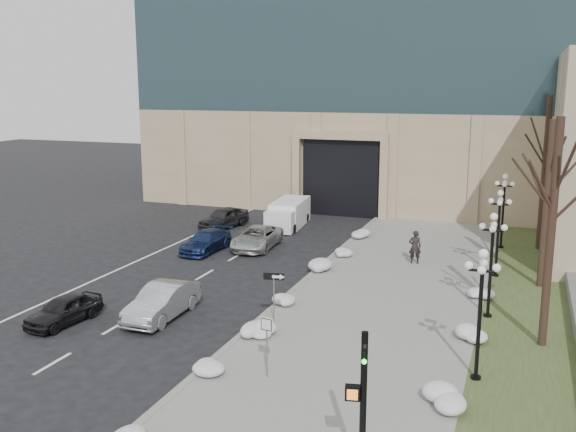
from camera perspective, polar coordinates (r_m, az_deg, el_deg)
name	(u,v)px	position (r m, az deg, el deg)	size (l,w,h in m)	color
ground	(179,422)	(20.92, -9.63, -17.57)	(160.00, 160.00, 0.00)	black
sidewalk	(387,295)	(31.90, 8.78, -6.93)	(9.00, 40.00, 0.12)	gray
curb	(300,285)	(33.03, 1.08, -6.12)	(0.30, 40.00, 0.14)	gray
grass_strip	(528,311)	(31.36, 20.59, -7.92)	(4.00, 40.00, 0.10)	#344623
stone_wall	(574,296)	(33.27, 24.10, -6.54)	(0.50, 30.00, 0.70)	slate
car_a	(64,310)	(29.54, -19.30, -7.85)	(1.47, 3.65, 1.24)	black
car_b	(162,302)	(29.02, -11.13, -7.49)	(1.58, 4.53, 1.49)	#ACAEB3
car_c	(206,241)	(39.87, -7.30, -2.25)	(1.79, 4.40, 1.28)	navy
car_d	(257,238)	(40.33, -2.79, -1.95)	(2.25, 4.88, 1.36)	silver
car_e	(224,218)	(46.30, -5.72, -0.14)	(1.74, 4.32, 1.47)	#2C2C31
pedestrian	(415,247)	(37.13, 11.22, -2.72)	(0.70, 0.46, 1.92)	black
box_truck	(288,214)	(46.37, 0.01, 0.14)	(2.57, 5.99, 1.85)	white
one_way_sign	(277,283)	(26.84, -0.96, -5.99)	(0.92, 0.29, 2.45)	slate
keep_sign	(267,334)	(22.48, -1.90, -10.47)	(0.49, 0.12, 2.30)	slate
traffic_signal	(361,414)	(16.75, 6.54, -17.06)	(0.74, 0.98, 4.29)	black
snow_clump_b	(203,371)	(23.31, -7.55, -13.46)	(1.10, 1.60, 0.36)	white
snow_clump_c	(254,334)	(26.27, -3.02, -10.39)	(1.10, 1.60, 0.36)	white
snow_clump_d	(288,300)	(30.07, -0.01, -7.47)	(1.10, 1.60, 0.36)	white
snow_clump_e	(320,268)	(35.11, 2.88, -4.66)	(1.10, 1.60, 0.36)	white
snow_clump_f	(342,253)	(38.28, 4.87, -3.30)	(1.10, 1.60, 0.36)	white
snow_clump_g	(364,235)	(42.86, 6.78, -1.72)	(1.10, 1.60, 0.36)	white
snow_clump_h	(451,404)	(21.60, 14.30, -15.88)	(1.10, 1.60, 0.36)	white
snow_clump_i	(471,339)	(26.75, 15.97, -10.44)	(1.10, 1.60, 0.36)	white
snow_clump_j	(479,294)	(32.17, 16.64, -6.69)	(1.10, 1.60, 0.36)	white
lamppost_a	(481,297)	(22.84, 16.76, -6.92)	(1.18, 1.18, 4.76)	black
lamppost_b	(492,251)	(29.08, 17.66, -3.00)	(1.18, 1.18, 4.76)	black
lamppost_c	(499,222)	(35.42, 18.23, -0.47)	(1.18, 1.18, 4.76)	black
lamppost_d	(504,201)	(41.80, 18.63, 1.29)	(1.18, 1.18, 4.76)	black
tree_near	(554,201)	(26.07, 22.55, 1.20)	(3.20, 3.20, 9.00)	black
tree_mid	(548,181)	(34.02, 22.12, 2.94)	(3.20, 3.20, 8.50)	black
tree_far	(546,152)	(41.89, 21.94, 5.33)	(3.20, 3.20, 9.50)	black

